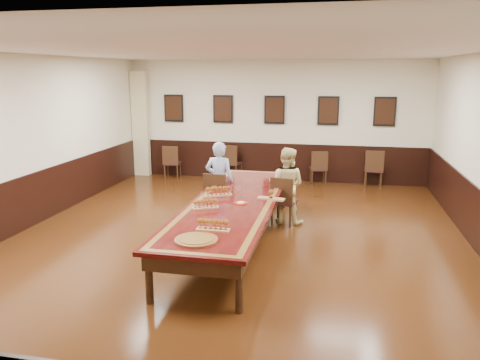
% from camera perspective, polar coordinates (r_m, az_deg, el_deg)
% --- Properties ---
extents(floor, '(8.00, 10.00, 0.02)m').
position_cam_1_polar(floor, '(8.13, -0.73, -7.74)').
color(floor, black).
rests_on(floor, ground).
extents(ceiling, '(8.00, 10.00, 0.02)m').
position_cam_1_polar(ceiling, '(7.61, -0.80, 15.58)').
color(ceiling, white).
rests_on(ceiling, floor).
extents(wall_back, '(8.00, 0.02, 3.20)m').
position_cam_1_polar(wall_back, '(12.60, 4.24, 7.20)').
color(wall_back, beige).
rests_on(wall_back, floor).
extents(wall_front, '(8.00, 0.02, 3.20)m').
position_cam_1_polar(wall_front, '(3.19, -21.21, -11.42)').
color(wall_front, beige).
rests_on(wall_front, floor).
extents(wall_left, '(0.02, 10.00, 3.20)m').
position_cam_1_polar(wall_left, '(9.42, -25.38, 4.02)').
color(wall_left, beige).
rests_on(wall_left, floor).
extents(chair_man, '(0.48, 0.52, 0.97)m').
position_cam_1_polar(chair_man, '(9.22, -2.70, -1.97)').
color(chair_man, '#321816').
rests_on(chair_man, floor).
extents(chair_woman, '(0.53, 0.56, 0.94)m').
position_cam_1_polar(chair_woman, '(9.02, 5.42, -2.45)').
color(chair_woman, '#321816').
rests_on(chair_woman, floor).
extents(spare_chair_a, '(0.48, 0.51, 0.92)m').
position_cam_1_polar(spare_chair_a, '(13.00, -8.25, 2.21)').
color(spare_chair_a, '#321816').
rests_on(spare_chair_a, floor).
extents(spare_chair_b, '(0.53, 0.57, 0.96)m').
position_cam_1_polar(spare_chair_b, '(12.78, -0.91, 2.23)').
color(spare_chair_b, '#321816').
rests_on(spare_chair_b, floor).
extents(spare_chair_c, '(0.50, 0.53, 0.90)m').
position_cam_1_polar(spare_chair_c, '(12.32, 9.52, 1.52)').
color(spare_chair_c, '#321816').
rests_on(spare_chair_c, floor).
extents(spare_chair_d, '(0.46, 0.50, 0.96)m').
position_cam_1_polar(spare_chair_d, '(12.35, 15.98, 1.37)').
color(spare_chair_d, '#321816').
rests_on(spare_chair_d, floor).
extents(person_man, '(0.59, 0.41, 1.55)m').
position_cam_1_polar(person_man, '(9.25, -2.53, -0.07)').
color(person_man, '#4F73C5').
rests_on(person_man, floor).
extents(person_woman, '(0.83, 0.70, 1.48)m').
position_cam_1_polar(person_woman, '(9.05, 5.65, -0.67)').
color(person_woman, beige).
rests_on(person_woman, floor).
extents(pink_phone, '(0.08, 0.15, 0.01)m').
position_cam_1_polar(pink_phone, '(8.01, 3.82, -2.31)').
color(pink_phone, '#CD449A').
rests_on(pink_phone, conference_table).
extents(curtain, '(0.45, 0.18, 2.90)m').
position_cam_1_polar(curtain, '(13.45, -12.03, 6.68)').
color(curtain, '#CDC18D').
rests_on(curtain, floor).
extents(wainscoting, '(8.00, 10.00, 1.00)m').
position_cam_1_polar(wainscoting, '(7.96, -0.74, -4.30)').
color(wainscoting, black).
rests_on(wainscoting, floor).
extents(conference_table, '(1.40, 5.00, 0.76)m').
position_cam_1_polar(conference_table, '(7.93, -0.74, -3.54)').
color(conference_table, '#320808').
rests_on(conference_table, floor).
extents(posters, '(6.14, 0.04, 0.74)m').
position_cam_1_polar(posters, '(12.50, 4.22, 8.54)').
color(posters, black).
rests_on(posters, wall_back).
extents(flight_a, '(0.49, 0.34, 0.18)m').
position_cam_1_polar(flight_a, '(8.18, -2.66, -1.42)').
color(flight_a, '#A87246').
rests_on(flight_a, conference_table).
extents(flight_b, '(0.48, 0.22, 0.17)m').
position_cam_1_polar(flight_b, '(7.97, 3.81, -1.84)').
color(flight_b, '#A87246').
rests_on(flight_b, conference_table).
extents(flight_c, '(0.42, 0.31, 0.15)m').
position_cam_1_polar(flight_c, '(7.46, -4.23, -2.96)').
color(flight_c, '#A87246').
rests_on(flight_c, conference_table).
extents(flight_d, '(0.46, 0.14, 0.17)m').
position_cam_1_polar(flight_d, '(6.42, -3.32, -5.54)').
color(flight_d, '#A87246').
rests_on(flight_d, conference_table).
extents(red_plate_grp, '(0.22, 0.22, 0.03)m').
position_cam_1_polar(red_plate_grp, '(7.72, 0.09, -2.83)').
color(red_plate_grp, red).
rests_on(red_plate_grp, conference_table).
extents(carved_platter, '(0.64, 0.64, 0.04)m').
position_cam_1_polar(carved_platter, '(6.07, -5.35, -7.29)').
color(carved_platter, '#5A2A12').
rests_on(carved_platter, conference_table).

